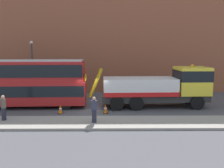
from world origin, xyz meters
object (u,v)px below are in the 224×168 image
object	(u,v)px
recovery_tow_truck	(160,87)
pedestrian_bystander	(94,110)
double_decker_bus	(20,81)
pedestrian_onlooker	(3,108)
street_lamp	(32,63)
traffic_cone_near_bus	(60,109)
traffic_cone_midway	(106,109)

from	to	relation	value
recovery_tow_truck	pedestrian_bystander	bearing A→B (deg)	-139.43
double_decker_bus	pedestrian_bystander	size ratio (longest dim) A/B	6.50
pedestrian_onlooker	street_lamp	size ratio (longest dim) A/B	0.29
traffic_cone_near_bus	pedestrian_bystander	bearing A→B (deg)	-44.50
pedestrian_onlooker	traffic_cone_midway	world-z (taller)	pedestrian_onlooker
pedestrian_onlooker	pedestrian_bystander	distance (m)	6.18
double_decker_bus	street_lamp	bearing A→B (deg)	95.49
recovery_tow_truck	traffic_cone_near_bus	xyz separation A→B (m)	(-8.12, -2.18, -1.42)
traffic_cone_near_bus	traffic_cone_midway	xyz separation A→B (m)	(3.48, 0.06, 0.00)
pedestrian_onlooker	street_lamp	distance (m)	10.40
pedestrian_onlooker	traffic_cone_near_bus	size ratio (longest dim) A/B	2.38
double_decker_bus	traffic_cone_near_bus	size ratio (longest dim) A/B	15.44
recovery_tow_truck	street_lamp	distance (m)	13.97
traffic_cone_near_bus	recovery_tow_truck	bearing A→B (deg)	15.05
traffic_cone_near_bus	traffic_cone_midway	size ratio (longest dim) A/B	1.00
traffic_cone_midway	street_lamp	bearing A→B (deg)	135.77
pedestrian_bystander	traffic_cone_near_bus	world-z (taller)	pedestrian_bystander
double_decker_bus	traffic_cone_near_bus	xyz separation A→B (m)	(3.77, -2.17, -1.89)
recovery_tow_truck	street_lamp	world-z (taller)	street_lamp
traffic_cone_near_bus	pedestrian_onlooker	bearing A→B (deg)	-147.27
street_lamp	traffic_cone_near_bus	bearing A→B (deg)	-60.06
traffic_cone_midway	street_lamp	world-z (taller)	street_lamp
double_decker_bus	pedestrian_onlooker	xyz separation A→B (m)	(0.40, -4.33, -1.25)
pedestrian_bystander	street_lamp	size ratio (longest dim) A/B	0.29
recovery_tow_truck	pedestrian_onlooker	distance (m)	12.31
pedestrian_bystander	pedestrian_onlooker	bearing A→B (deg)	80.61
traffic_cone_midway	street_lamp	xyz separation A→B (m)	(-8.01, 7.80, 3.13)
traffic_cone_near_bus	street_lamp	size ratio (longest dim) A/B	0.12
traffic_cone_near_bus	street_lamp	xyz separation A→B (m)	(-4.53, 7.86, 3.13)
pedestrian_onlooker	pedestrian_bystander	world-z (taller)	same
recovery_tow_truck	traffic_cone_near_bus	distance (m)	8.53
recovery_tow_truck	pedestrian_bystander	world-z (taller)	recovery_tow_truck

